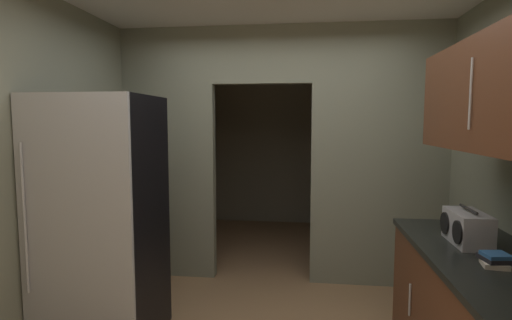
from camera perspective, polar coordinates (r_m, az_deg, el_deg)
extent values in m
cube|color=gray|center=(4.35, -12.19, 0.75)|extent=(0.97, 0.12, 2.62)
cube|color=gray|center=(4.16, 17.09, 0.42)|extent=(1.33, 0.12, 2.62)
cube|color=gray|center=(4.16, 0.88, 14.75)|extent=(1.01, 0.12, 0.58)
cube|color=gray|center=(6.56, 4.83, 2.42)|extent=(3.31, 0.10, 2.62)
cube|color=gray|center=(5.65, -12.20, 1.82)|extent=(0.10, 2.46, 2.62)
cube|color=gray|center=(5.49, 21.24, 1.47)|extent=(0.10, 2.46, 2.62)
cube|color=black|center=(3.25, -21.03, -7.95)|extent=(0.80, 0.69, 1.85)
cube|color=#B7BABC|center=(2.95, -24.38, -9.45)|extent=(0.80, 0.03, 1.85)
cylinder|color=#B7BABC|center=(3.09, -30.15, -7.26)|extent=(0.02, 0.02, 1.02)
cube|color=black|center=(2.60, 31.16, -12.88)|extent=(0.69, 1.95, 0.04)
cylinder|color=#B7BABC|center=(3.01, 21.09, -18.11)|extent=(0.01, 0.01, 0.22)
cube|color=brown|center=(2.48, 32.24, 8.03)|extent=(0.34, 1.75, 0.63)
cylinder|color=#B7BABC|center=(2.41, 28.28, 8.32)|extent=(0.01, 0.01, 0.38)
cube|color=#B2B2B7|center=(2.86, 27.93, -8.56)|extent=(0.19, 0.37, 0.20)
cylinder|color=#262626|center=(2.83, 28.05, -6.17)|extent=(0.02, 0.26, 0.02)
cylinder|color=black|center=(2.72, 26.78, -9.19)|extent=(0.01, 0.14, 0.14)
cylinder|color=black|center=(2.93, 25.32, -8.13)|extent=(0.01, 0.14, 0.14)
cube|color=beige|center=(2.52, 30.88, -12.64)|extent=(0.14, 0.14, 0.03)
cube|color=black|center=(2.53, 30.77, -12.01)|extent=(0.13, 0.15, 0.02)
cube|color=#2D609E|center=(2.52, 31.07, -11.55)|extent=(0.14, 0.13, 0.02)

